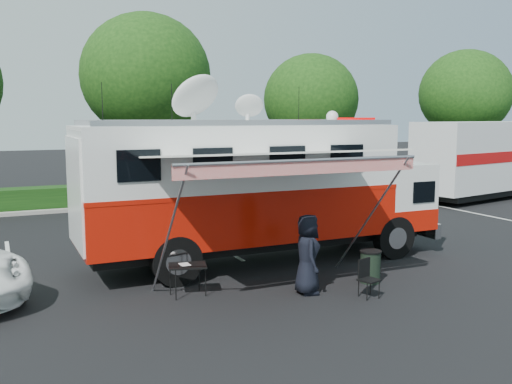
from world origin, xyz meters
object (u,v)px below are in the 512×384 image
(command_truck, at_px, (261,188))
(semi_trailer, at_px, (505,157))
(folding_table, at_px, (188,267))
(trash_bin, at_px, (370,266))

(command_truck, distance_m, semi_trailer, 18.48)
(command_truck, xyz_separation_m, semi_trailer, (17.10, 7.01, -0.09))
(folding_table, height_order, trash_bin, trash_bin)
(folding_table, xyz_separation_m, trash_bin, (4.37, -0.86, -0.27))
(trash_bin, bearing_deg, command_truck, 118.27)
(command_truck, xyz_separation_m, folding_table, (-2.79, -2.08, -1.42))
(folding_table, distance_m, semi_trailer, 21.90)
(trash_bin, bearing_deg, folding_table, 168.83)
(semi_trailer, bearing_deg, folding_table, -155.45)
(trash_bin, height_order, semi_trailer, semi_trailer)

